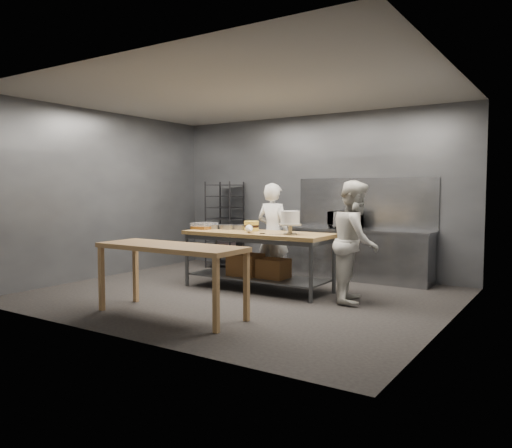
{
  "coord_description": "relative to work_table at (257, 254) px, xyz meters",
  "views": [
    {
      "loc": [
        4.27,
        -6.11,
        1.6
      ],
      "look_at": [
        -0.0,
        0.43,
        1.05
      ],
      "focal_mm": 35.0,
      "sensor_mm": 36.0,
      "label": 1
    }
  ],
  "objects": [
    {
      "name": "splashback_panel",
      "position": [
        1.0,
        2.01,
        0.78
      ],
      "size": [
        2.6,
        0.02,
        0.9
      ],
      "primitive_type": "cube",
      "color": "slate",
      "rests_on": "back_counter"
    },
    {
      "name": "speed_rack",
      "position": [
        -1.86,
        1.63,
        0.28
      ],
      "size": [
        0.68,
        0.73,
        1.75
      ],
      "color": "black",
      "rests_on": "ground"
    },
    {
      "name": "back_wall",
      "position": [
        0.0,
        2.03,
        0.93
      ],
      "size": [
        6.0,
        0.04,
        3.0
      ],
      "primitive_type": "cube",
      "color": "#4C4F54",
      "rests_on": "ground"
    },
    {
      "name": "frosted_cake_stand",
      "position": [
        0.64,
        -0.09,
        0.58
      ],
      "size": [
        0.34,
        0.34,
        0.35
      ],
      "color": "#B2A88E",
      "rests_on": "work_table"
    },
    {
      "name": "work_table",
      "position": [
        0.0,
        0.0,
        0.0
      ],
      "size": [
        2.4,
        0.9,
        0.92
      ],
      "color": "olive",
      "rests_on": "ground"
    },
    {
      "name": "cake_pans",
      "position": [
        -0.77,
        0.21,
        0.39
      ],
      "size": [
        0.75,
        0.42,
        0.07
      ],
      "color": "gray",
      "rests_on": "work_table"
    },
    {
      "name": "microwave",
      "position": [
        0.76,
        1.71,
        0.48
      ],
      "size": [
        0.54,
        0.37,
        0.3
      ],
      "primitive_type": "imported",
      "color": "black",
      "rests_on": "back_counter"
    },
    {
      "name": "offset_spatula",
      "position": [
        0.35,
        -0.26,
        0.35
      ],
      "size": [
        0.37,
        0.02,
        0.02
      ],
      "color": "slate",
      "rests_on": "work_table"
    },
    {
      "name": "piping_bag",
      "position": [
        0.04,
        -0.27,
        0.41
      ],
      "size": [
        0.33,
        0.37,
        0.12
      ],
      "primitive_type": "cone",
      "rotation": [
        1.57,
        0.0,
        0.69
      ],
      "color": "white",
      "rests_on": "work_table"
    },
    {
      "name": "chef_behind",
      "position": [
        -0.1,
        0.65,
        0.28
      ],
      "size": [
        0.64,
        0.44,
        1.7
      ],
      "primitive_type": "imported",
      "rotation": [
        0.0,
        0.0,
        3.08
      ],
      "color": "white",
      "rests_on": "ground"
    },
    {
      "name": "pastry_clamshells",
      "position": [
        -1.09,
        0.02,
        0.4
      ],
      "size": [
        0.32,
        0.36,
        0.11
      ],
      "color": "#9D691F",
      "rests_on": "work_table"
    },
    {
      "name": "chef_right",
      "position": [
        1.62,
        0.06,
        0.29
      ],
      "size": [
        0.87,
        0.99,
        1.72
      ],
      "primitive_type": "imported",
      "rotation": [
        0.0,
        0.0,
        1.87
      ],
      "color": "silver",
      "rests_on": "ground"
    },
    {
      "name": "ground",
      "position": [
        0.0,
        -0.47,
        -0.57
      ],
      "size": [
        6.0,
        6.0,
        0.0
      ],
      "primitive_type": "plane",
      "color": "black",
      "rests_on": "ground"
    },
    {
      "name": "near_counter",
      "position": [
        -0.03,
        -1.96,
        0.24
      ],
      "size": [
        2.0,
        0.7,
        0.9
      ],
      "color": "#9C7340",
      "rests_on": "ground"
    },
    {
      "name": "layer_cake",
      "position": [
        -0.19,
        0.12,
        0.43
      ],
      "size": [
        0.24,
        0.24,
        0.16
      ],
      "color": "gold",
      "rests_on": "work_table"
    },
    {
      "name": "back_counter",
      "position": [
        1.0,
        1.71,
        -0.12
      ],
      "size": [
        2.6,
        0.6,
        0.9
      ],
      "color": "slate",
      "rests_on": "ground"
    }
  ]
}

